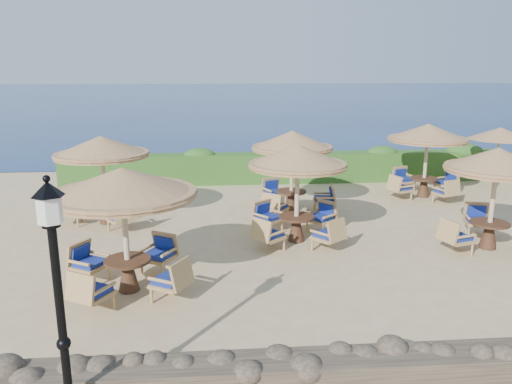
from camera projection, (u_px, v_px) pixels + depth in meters
name	position (u px, v px, depth m)	size (l,w,h in m)	color
ground	(322.00, 241.00, 13.55)	(120.00, 120.00, 0.00)	tan
sea	(233.00, 96.00, 81.22)	(160.00, 160.00, 0.00)	#0C1E50
hedge	(286.00, 168.00, 20.37)	(18.00, 0.90, 1.20)	#244E19
stone_wall	(408.00, 366.00, 7.51)	(15.00, 0.65, 0.44)	brown
lamp_post	(61.00, 318.00, 6.23)	(0.44, 0.44, 3.31)	black
extra_parasol	(500.00, 134.00, 18.66)	(2.30, 2.30, 2.41)	beige
cafe_set_0	(124.00, 205.00, 10.11)	(3.01, 3.01, 2.65)	beige
cafe_set_1	(297.00, 177.00, 13.14)	(2.61, 2.61, 2.65)	beige
cafe_set_2	(495.00, 179.00, 12.58)	(2.73, 2.73, 2.65)	beige
cafe_set_3	(102.00, 161.00, 14.66)	(2.81, 2.80, 2.65)	beige
cafe_set_4	(292.00, 156.00, 15.85)	(2.72, 2.76, 2.65)	beige
cafe_set_5	(427.00, 147.00, 17.74)	(2.87, 2.87, 2.65)	beige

